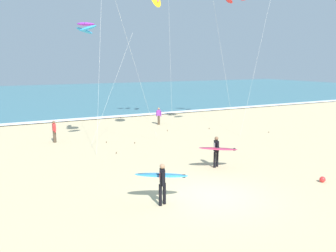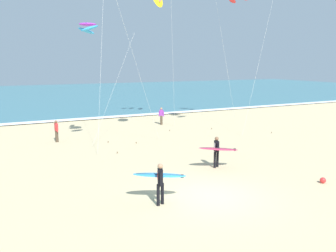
% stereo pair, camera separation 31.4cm
% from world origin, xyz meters
% --- Properties ---
extents(ground_plane, '(160.00, 160.00, 0.00)m').
position_xyz_m(ground_plane, '(0.00, 0.00, 0.00)').
color(ground_plane, '#CCB789').
extents(ocean_water, '(160.00, 60.00, 0.08)m').
position_xyz_m(ocean_water, '(0.00, 52.49, 0.04)').
color(ocean_water, teal).
rests_on(ocean_water, ground).
extents(shoreline_foam, '(160.00, 1.35, 0.01)m').
position_xyz_m(shoreline_foam, '(0.00, 22.79, 0.09)').
color(shoreline_foam, white).
rests_on(shoreline_foam, ocean_water).
extents(surfer_lead, '(2.21, 1.21, 1.71)m').
position_xyz_m(surfer_lead, '(2.43, 3.24, 1.05)').
color(surfer_lead, black).
rests_on(surfer_lead, ground).
extents(surfer_trailing, '(2.22, 1.31, 1.71)m').
position_xyz_m(surfer_trailing, '(-2.29, 0.34, 1.05)').
color(surfer_trailing, black).
rests_on(surfer_trailing, ground).
extents(kite_arc_violet_far, '(3.74, 2.52, 8.13)m').
position_xyz_m(kite_arc_violet_far, '(-2.41, 10.99, 7.80)').
color(kite_arc_violet_far, '#2D99DB').
rests_on(kite_arc_violet_far, ground).
extents(bystander_purple_top, '(0.40, 0.35, 1.59)m').
position_xyz_m(bystander_purple_top, '(5.42, 16.72, 0.81)').
color(bystander_purple_top, '#4C3D2D').
rests_on(bystander_purple_top, ground).
extents(bystander_red_top, '(0.22, 0.50, 1.59)m').
position_xyz_m(bystander_red_top, '(-4.35, 13.58, 0.81)').
color(bystander_red_top, '#4C3D2D').
rests_on(bystander_red_top, ground).
extents(beach_ball, '(0.28, 0.28, 0.28)m').
position_xyz_m(beach_ball, '(5.61, -0.92, 0.14)').
color(beach_ball, red).
rests_on(beach_ball, ground).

